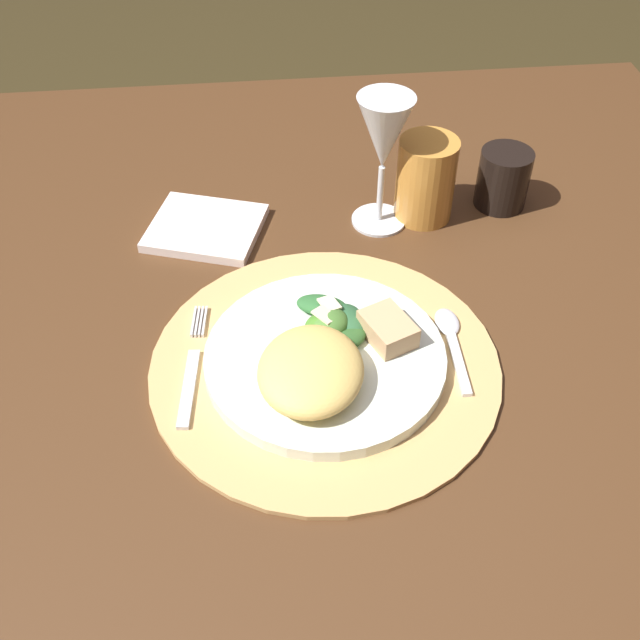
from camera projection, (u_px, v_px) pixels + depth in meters
name	position (u px, v px, depth m)	size (l,w,h in m)	color
ground_plane	(287.00, 599.00, 1.40)	(6.00, 6.00, 0.00)	#372D16
dining_table	(272.00, 381.00, 0.97)	(1.30, 1.06, 0.75)	#4A2E18
placemat	(325.00, 365.00, 0.80)	(0.37, 0.37, 0.01)	tan
dinner_plate	(325.00, 358.00, 0.79)	(0.25, 0.25, 0.02)	silver
pasta_serving	(311.00, 370.00, 0.74)	(0.12, 0.10, 0.04)	#EAC265
salad_greens	(333.00, 322.00, 0.80)	(0.08, 0.10, 0.03)	#487830
bread_piece	(388.00, 329.00, 0.79)	(0.06, 0.04, 0.02)	tan
fork	(192.00, 370.00, 0.78)	(0.03, 0.17, 0.00)	silver
spoon	(451.00, 335.00, 0.82)	(0.03, 0.13, 0.01)	silver
napkin	(206.00, 228.00, 0.96)	(0.13, 0.12, 0.01)	white
wine_glass	(384.00, 138.00, 0.89)	(0.07, 0.07, 0.17)	silver
amber_tumbler	(426.00, 179.00, 0.95)	(0.07, 0.07, 0.11)	#C68536
dark_tumbler	(503.00, 179.00, 0.98)	(0.07, 0.07, 0.08)	black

